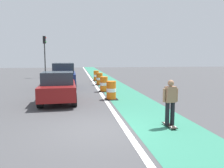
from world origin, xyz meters
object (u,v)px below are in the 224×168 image
object	(u,v)px
parked_suv_second	(64,75)
traffic_barrel_back	(100,79)
traffic_barrel_front	(111,91)
traffic_barrel_far	(96,76)
skateboarder_on_lane	(170,102)
traffic_light_corner	(45,49)
traffic_barrel_mid	(104,84)
parked_sedan_nearest	(58,88)

from	to	relation	value
parked_suv_second	traffic_barrel_back	xyz separation A→B (m)	(3.08, 1.43, -0.50)
traffic_barrel_front	traffic_barrel_far	xyz separation A→B (m)	(0.05, 10.70, 0.00)
skateboarder_on_lane	traffic_light_corner	bearing A→B (deg)	108.64
parked_suv_second	traffic_barrel_mid	bearing A→B (deg)	-40.99
skateboarder_on_lane	parked_suv_second	bearing A→B (deg)	111.01
skateboarder_on_lane	parked_sedan_nearest	size ratio (longest dim) A/B	0.41
traffic_light_corner	parked_sedan_nearest	bearing A→B (deg)	-79.91
skateboarder_on_lane	parked_suv_second	size ratio (longest dim) A/B	0.36
skateboarder_on_lane	traffic_barrel_back	distance (m)	12.67
traffic_barrel_mid	traffic_barrel_far	world-z (taller)	same
traffic_barrel_far	traffic_barrel_front	bearing A→B (deg)	-90.27
traffic_barrel_mid	parked_sedan_nearest	bearing A→B (deg)	-130.08
traffic_barrel_mid	traffic_light_corner	bearing A→B (deg)	114.92
skateboarder_on_lane	traffic_barrel_front	distance (m)	5.64
traffic_light_corner	parked_suv_second	bearing A→B (deg)	-74.11
traffic_barrel_far	traffic_light_corner	bearing A→B (deg)	140.59
traffic_barrel_back	traffic_barrel_far	xyz separation A→B (m)	(0.02, 3.59, 0.00)
traffic_barrel_mid	traffic_light_corner	xyz separation A→B (m)	(-5.79, 12.47, 2.97)
traffic_barrel_mid	traffic_barrel_back	distance (m)	4.02
skateboarder_on_lane	traffic_barrel_front	bearing A→B (deg)	102.76
traffic_barrel_front	traffic_light_corner	world-z (taller)	traffic_light_corner
traffic_barrel_back	parked_sedan_nearest	bearing A→B (deg)	-112.03
parked_sedan_nearest	traffic_barrel_far	world-z (taller)	parked_sedan_nearest
traffic_barrel_far	traffic_light_corner	size ratio (longest dim) A/B	0.21
parked_suv_second	traffic_light_corner	bearing A→B (deg)	105.89
traffic_barrel_far	traffic_light_corner	world-z (taller)	traffic_light_corner
parked_sedan_nearest	traffic_light_corner	size ratio (longest dim) A/B	0.82
traffic_barrel_back	traffic_barrel_front	bearing A→B (deg)	-90.27
traffic_barrel_front	traffic_barrel_mid	xyz separation A→B (m)	(-0.06, 3.09, 0.00)
parked_suv_second	traffic_barrel_front	world-z (taller)	parked_suv_second
skateboarder_on_lane	traffic_barrel_front	xyz separation A→B (m)	(-1.24, 5.49, -0.38)
traffic_barrel_front	traffic_barrel_mid	bearing A→B (deg)	91.16
traffic_light_corner	traffic_barrel_back	bearing A→B (deg)	-55.10
traffic_barrel_mid	traffic_barrel_back	size ratio (longest dim) A/B	1.00
traffic_barrel_front	traffic_light_corner	distance (m)	16.88
traffic_barrel_front	traffic_light_corner	size ratio (longest dim) A/B	0.21
parked_suv_second	traffic_barrel_front	size ratio (longest dim) A/B	4.27
parked_sedan_nearest	traffic_barrel_front	size ratio (longest dim) A/B	3.82
parked_sedan_nearest	traffic_barrel_back	world-z (taller)	parked_sedan_nearest
traffic_barrel_far	skateboarder_on_lane	bearing A→B (deg)	-85.78
skateboarder_on_lane	traffic_light_corner	xyz separation A→B (m)	(-7.10, 21.05, 2.59)
traffic_barrel_front	parked_sedan_nearest	bearing A→B (deg)	-172.05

